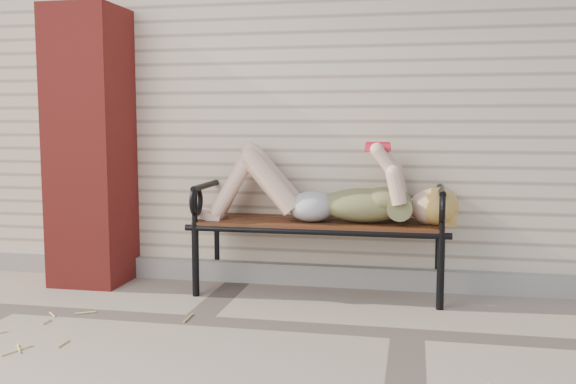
# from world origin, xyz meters

# --- Properties ---
(ground) EXTENTS (80.00, 80.00, 0.00)m
(ground) POSITION_xyz_m (0.00, 0.00, 0.00)
(ground) COLOR gray
(ground) RESTS_ON ground
(house_wall) EXTENTS (8.00, 4.00, 3.00)m
(house_wall) POSITION_xyz_m (0.00, 3.00, 1.50)
(house_wall) COLOR beige
(house_wall) RESTS_ON ground
(foundation_strip) EXTENTS (8.00, 0.10, 0.15)m
(foundation_strip) POSITION_xyz_m (0.00, 0.97, 0.07)
(foundation_strip) COLOR gray
(foundation_strip) RESTS_ON ground
(brick_pillar) EXTENTS (0.50, 0.50, 2.00)m
(brick_pillar) POSITION_xyz_m (-2.30, 0.75, 1.00)
(brick_pillar) COLOR maroon
(brick_pillar) RESTS_ON ground
(garden_bench) EXTENTS (1.84, 0.73, 1.19)m
(garden_bench) POSITION_xyz_m (-0.62, 0.88, 0.67)
(garden_bench) COLOR black
(garden_bench) RESTS_ON ground
(reading_woman) EXTENTS (1.74, 0.39, 0.55)m
(reading_woman) POSITION_xyz_m (-0.60, 0.73, 0.71)
(reading_woman) COLOR #0A2E47
(reading_woman) RESTS_ON ground
(straw_scatter) EXTENTS (2.76, 1.56, 0.01)m
(straw_scatter) POSITION_xyz_m (-1.15, -0.51, 0.01)
(straw_scatter) COLOR #D7CA69
(straw_scatter) RESTS_ON ground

